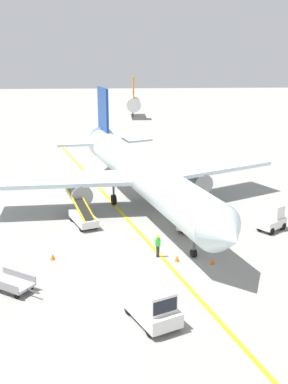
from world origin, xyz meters
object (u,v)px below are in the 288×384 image
at_px(safety_cone_wingtip_left, 53,257).
at_px(safety_cone_wingtip_right, 177,258).
at_px(airliner, 140,172).
at_px(safety_cone_nose_right, 212,261).
at_px(belt_loader_aft_hold, 83,216).
at_px(pushback_tug, 154,307).
at_px(baggage_tug_near_wing, 273,219).
at_px(baggage_cart_loaded, 11,283).
at_px(ground_crew_marshaller, 158,245).
at_px(belt_loader_forward_hold, 196,221).

distance_m(safety_cone_wingtip_left, safety_cone_wingtip_right, 8.85).
bearing_deg(airliner, safety_cone_nose_right, -71.34).
bearing_deg(safety_cone_nose_right, belt_loader_aft_hold, 138.50).
xyz_separation_m(pushback_tug, baggage_tug_near_wing, (10.97, 13.26, -0.07)).
bearing_deg(baggage_cart_loaded, safety_cone_wingtip_right, 18.05).
distance_m(baggage_cart_loaded, safety_cone_wingtip_right, 11.41).
height_order(airliner, safety_cone_nose_right, airliner).
distance_m(pushback_tug, belt_loader_aft_hold, 16.22).
distance_m(baggage_cart_loaded, safety_cone_wingtip_left, 4.81).
relative_size(baggage_tug_near_wing, safety_cone_wingtip_left, 6.12).
bearing_deg(safety_cone_wingtip_right, safety_cone_wingtip_left, 174.73).
height_order(pushback_tug, safety_cone_wingtip_left, pushback_tug).
relative_size(belt_loader_aft_hold, safety_cone_wingtip_right, 11.62).
height_order(pushback_tug, belt_loader_aft_hold, belt_loader_aft_hold).
bearing_deg(ground_crew_marshaller, belt_loader_forward_hold, 55.15).
bearing_deg(safety_cone_wingtip_left, safety_cone_wingtip_right, -5.27).
height_order(airliner, baggage_tug_near_wing, airliner).
bearing_deg(belt_loader_forward_hold, baggage_tug_near_wing, -4.37).
relative_size(airliner, ground_crew_marshaller, 20.45).
distance_m(airliner, safety_cone_wingtip_left, 13.73).
relative_size(airliner, baggage_tug_near_wing, 12.90).
distance_m(baggage_tug_near_wing, belt_loader_forward_hold, 6.37).
bearing_deg(ground_crew_marshaller, baggage_cart_loaded, -155.51).
distance_m(pushback_tug, ground_crew_marshaller, 8.60).
relative_size(pushback_tug, ground_crew_marshaller, 2.39).
xyz_separation_m(baggage_cart_loaded, ground_crew_marshaller, (9.55, 4.35, 0.44)).
xyz_separation_m(airliner, safety_cone_nose_right, (4.35, -12.89, -3.20)).
bearing_deg(safety_cone_nose_right, safety_cone_wingtip_right, 165.46).
bearing_deg(ground_crew_marshaller, airliner, 93.28).
height_order(airliner, safety_cone_wingtip_right, airliner).
bearing_deg(safety_cone_wingtip_right, airliner, 99.05).
bearing_deg(safety_cone_nose_right, belt_loader_forward_hold, 90.69).
xyz_separation_m(belt_loader_aft_hold, safety_cone_nose_right, (9.49, -8.39, -0.56)).
relative_size(ground_crew_marshaller, safety_cone_nose_right, 3.86).
xyz_separation_m(baggage_cart_loaded, safety_cone_wingtip_left, (2.04, 4.35, -0.25)).
bearing_deg(belt_loader_forward_hold, ground_crew_marshaller, -124.85).
height_order(belt_loader_aft_hold, baggage_cart_loaded, belt_loader_aft_hold).
xyz_separation_m(baggage_tug_near_wing, safety_cone_nose_right, (-6.27, -6.15, -0.71)).
bearing_deg(pushback_tug, belt_loader_forward_hold, 71.41).
bearing_deg(belt_loader_aft_hold, belt_loader_forward_hold, -10.59).
distance_m(baggage_tug_near_wing, baggage_cart_loaded, 21.53).
height_order(pushback_tug, baggage_tug_near_wing, pushback_tug).
xyz_separation_m(belt_loader_aft_hold, safety_cone_wingtip_right, (7.08, -7.77, -0.56)).
bearing_deg(baggage_cart_loaded, safety_cone_wingtip_left, 64.89).
bearing_deg(safety_cone_wingtip_left, baggage_cart_loaded, -115.11).
bearing_deg(belt_loader_forward_hold, pushback_tug, -108.59).
xyz_separation_m(ground_crew_marshaller, safety_cone_wingtip_left, (-7.52, -0.00, -0.69)).
xyz_separation_m(belt_loader_forward_hold, safety_cone_wingtip_right, (-2.32, -6.01, -0.56)).
bearing_deg(baggage_cart_loaded, baggage_tug_near_wing, 24.91).
distance_m(airliner, belt_loader_aft_hold, 7.32).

